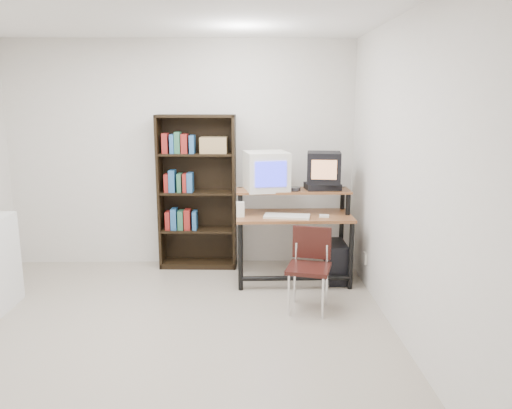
{
  "coord_description": "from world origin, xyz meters",
  "views": [
    {
      "loc": [
        0.73,
        -3.82,
        1.92
      ],
      "look_at": [
        0.84,
        1.1,
        0.89
      ],
      "focal_mm": 35.0,
      "sensor_mm": 36.0,
      "label": 1
    }
  ],
  "objects_px": {
    "computer_desk": "(294,218)",
    "crt_monitor": "(266,171)",
    "crt_tv": "(324,168)",
    "pc_tower": "(336,261)",
    "bookshelf": "(197,190)",
    "school_chair": "(310,260)"
  },
  "relations": [
    {
      "from": "crt_tv",
      "to": "school_chair",
      "type": "distance_m",
      "value": 1.18
    },
    {
      "from": "computer_desk",
      "to": "crt_monitor",
      "type": "height_order",
      "value": "crt_monitor"
    },
    {
      "from": "school_chair",
      "to": "bookshelf",
      "type": "relative_size",
      "value": 0.43
    },
    {
      "from": "crt_monitor",
      "to": "crt_tv",
      "type": "relative_size",
      "value": 1.29
    },
    {
      "from": "pc_tower",
      "to": "school_chair",
      "type": "bearing_deg",
      "value": -116.74
    },
    {
      "from": "crt_monitor",
      "to": "crt_tv",
      "type": "xyz_separation_m",
      "value": [
        0.62,
        0.0,
        0.04
      ]
    },
    {
      "from": "computer_desk",
      "to": "pc_tower",
      "type": "relative_size",
      "value": 2.71
    },
    {
      "from": "computer_desk",
      "to": "crt_monitor",
      "type": "bearing_deg",
      "value": 157.01
    },
    {
      "from": "bookshelf",
      "to": "crt_tv",
      "type": "bearing_deg",
      "value": -13.48
    },
    {
      "from": "computer_desk",
      "to": "crt_tv",
      "type": "bearing_deg",
      "value": 20.5
    },
    {
      "from": "crt_tv",
      "to": "school_chair",
      "type": "xyz_separation_m",
      "value": [
        -0.25,
        -0.88,
        -0.75
      ]
    },
    {
      "from": "computer_desk",
      "to": "bookshelf",
      "type": "relative_size",
      "value": 0.69
    },
    {
      "from": "crt_tv",
      "to": "school_chair",
      "type": "relative_size",
      "value": 0.52
    },
    {
      "from": "pc_tower",
      "to": "crt_monitor",
      "type": "bearing_deg",
      "value": 170.6
    },
    {
      "from": "pc_tower",
      "to": "bookshelf",
      "type": "relative_size",
      "value": 0.25
    },
    {
      "from": "school_chair",
      "to": "computer_desk",
      "type": "bearing_deg",
      "value": 111.9
    },
    {
      "from": "crt_tv",
      "to": "school_chair",
      "type": "height_order",
      "value": "crt_tv"
    },
    {
      "from": "school_chair",
      "to": "bookshelf",
      "type": "bearing_deg",
      "value": 147.87
    },
    {
      "from": "pc_tower",
      "to": "bookshelf",
      "type": "xyz_separation_m",
      "value": [
        -1.53,
        0.53,
        0.7
      ]
    },
    {
      "from": "computer_desk",
      "to": "pc_tower",
      "type": "distance_m",
      "value": 0.67
    },
    {
      "from": "computer_desk",
      "to": "crt_monitor",
      "type": "relative_size",
      "value": 2.39
    },
    {
      "from": "pc_tower",
      "to": "school_chair",
      "type": "relative_size",
      "value": 0.59
    }
  ]
}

